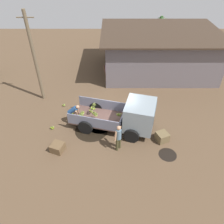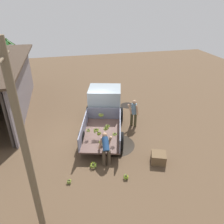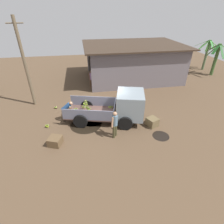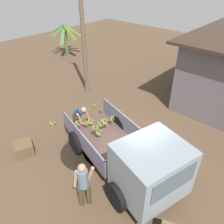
% 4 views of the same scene
% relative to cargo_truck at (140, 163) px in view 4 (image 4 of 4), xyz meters
% --- Properties ---
extents(ground, '(36.00, 36.00, 0.00)m').
position_rel_cargo_truck_xyz_m(ground, '(-1.00, 1.04, -1.06)').
color(ground, brown).
extents(mud_patch_0, '(1.35, 1.35, 0.01)m').
position_rel_cargo_truck_xyz_m(mud_patch_0, '(-1.90, 0.28, -1.05)').
color(mud_patch_0, black).
rests_on(mud_patch_0, ground).
extents(mud_patch_2, '(1.98, 1.98, 0.01)m').
position_rel_cargo_truck_xyz_m(mud_patch_2, '(-2.35, -0.08, -1.05)').
color(mud_patch_2, black).
rests_on(mud_patch_2, ground).
extents(cargo_truck, '(5.18, 3.06, 1.99)m').
position_rel_cargo_truck_xyz_m(cargo_truck, '(0.00, 0.00, 0.00)').
color(cargo_truck, brown).
rests_on(cargo_truck, ground).
extents(utility_pole, '(1.01, 0.21, 6.01)m').
position_rel_cargo_truck_xyz_m(utility_pole, '(-6.05, 3.32, 2.00)').
color(utility_pole, brown).
rests_on(utility_pole, ground).
extents(banana_palm_3, '(2.66, 2.44, 2.31)m').
position_rel_cargo_truck_xyz_m(banana_palm_3, '(-11.51, 6.23, 0.30)').
color(banana_palm_3, '#4B6731').
rests_on(banana_palm_3, ground).
extents(person_foreground_visitor, '(0.47, 0.60, 1.64)m').
position_rel_cargo_truck_xyz_m(person_foreground_visitor, '(-0.78, -1.54, -0.15)').
color(person_foreground_visitor, '#3F3B23').
rests_on(person_foreground_visitor, ground).
extents(person_worker_loading, '(0.77, 0.65, 1.35)m').
position_rel_cargo_truck_xyz_m(person_worker_loading, '(-3.50, 0.64, -0.26)').
color(person_worker_loading, '#423629').
rests_on(person_worker_loading, ground).
extents(person_bystander_near_shed, '(0.56, 0.47, 1.61)m').
position_rel_cargo_truck_xyz_m(person_bystander_near_shed, '(-1.51, 5.77, -0.16)').
color(person_bystander_near_shed, brown).
rests_on(person_bystander_near_shed, ground).
extents(banana_bunch_on_ground_0, '(0.31, 0.32, 0.23)m').
position_rel_cargo_truck_xyz_m(banana_bunch_on_ground_0, '(-3.75, 1.26, -0.93)').
color(banana_bunch_on_ground_0, '#443D2C').
rests_on(banana_bunch_on_ground_0, ground).
extents(banana_bunch_on_ground_1, '(0.25, 0.25, 0.20)m').
position_rel_cargo_truck_xyz_m(banana_bunch_on_ground_1, '(-4.73, 0.05, -0.95)').
color(banana_bunch_on_ground_1, '#4D4632').
rests_on(banana_bunch_on_ground_1, ground).
extents(banana_bunch_on_ground_2, '(0.21, 0.20, 0.18)m').
position_rel_cargo_truck_xyz_m(banana_bunch_on_ground_2, '(-4.43, 2.36, -0.96)').
color(banana_bunch_on_ground_2, brown).
rests_on(banana_bunch_on_ground_2, ground).
extents(wooden_crate_0, '(0.83, 0.83, 0.46)m').
position_rel_cargo_truck_xyz_m(wooden_crate_0, '(-4.05, -1.68, -0.82)').
color(wooden_crate_0, brown).
rests_on(wooden_crate_0, ground).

